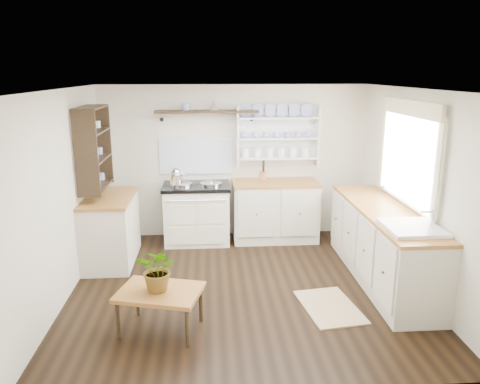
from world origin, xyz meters
name	(u,v)px	position (x,y,z in m)	size (l,w,h in m)	color
floor	(243,286)	(0.00, 0.00, 0.00)	(4.00, 3.80, 0.01)	black
wall_back	(234,162)	(0.00, 1.90, 1.15)	(4.00, 0.02, 2.30)	beige
wall_right	(415,190)	(2.00, 0.00, 1.15)	(0.02, 3.80, 2.30)	beige
wall_left	(63,196)	(-2.00, 0.00, 1.15)	(0.02, 3.80, 2.30)	beige
ceiling	(244,89)	(0.00, 0.00, 2.30)	(4.00, 3.80, 0.01)	white
window	(409,153)	(1.95, 0.15, 1.56)	(0.08, 1.55, 1.22)	white
aga_cooker	(197,213)	(-0.57, 1.57, 0.45)	(0.98, 0.68, 0.91)	white
back_cabinets	(275,210)	(0.60, 1.60, 0.46)	(1.27, 0.63, 0.90)	beige
right_cabinets	(382,244)	(1.70, 0.10, 0.46)	(0.62, 2.43, 0.90)	beige
belfast_sink	(411,239)	(1.70, -0.65, 0.80)	(0.55, 0.60, 0.45)	white
left_cabinets	(111,228)	(-1.70, 0.90, 0.46)	(0.62, 1.13, 0.90)	beige
plate_rack	(277,135)	(0.65, 1.86, 1.56)	(1.20, 0.22, 0.90)	white
high_shelf	(207,112)	(-0.40, 1.78, 1.91)	(1.50, 0.29, 0.16)	black
left_shelving	(94,147)	(-1.84, 0.90, 1.55)	(0.28, 0.80, 1.05)	black
kettle	(176,176)	(-0.85, 1.45, 1.04)	(0.18, 0.18, 0.22)	silver
utensil_crock	(263,176)	(0.42, 1.68, 0.97)	(0.11, 0.11, 0.12)	#AA653E
center_table	(160,295)	(-0.88, -0.90, 0.38)	(0.90, 0.75, 0.43)	brown
potted_plant	(159,269)	(-0.88, -0.90, 0.65)	(0.40, 0.34, 0.44)	#3F7233
floor_rug	(330,307)	(0.90, -0.57, 0.01)	(0.55, 0.85, 0.02)	olive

